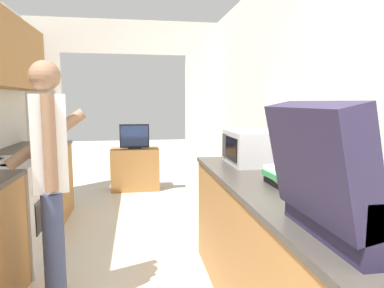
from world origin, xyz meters
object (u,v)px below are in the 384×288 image
person (50,181)px  television (135,137)px  microwave (253,147)px  tv_cabinet (135,169)px  range_oven (5,213)px  book_stack (287,177)px  suitcase (350,192)px

person → television: size_ratio=3.63×
person → microwave: size_ratio=3.31×
television → person: bearing=-99.7°
tv_cabinet → television: bearing=-90.0°
range_oven → microwave: (2.06, -0.43, 0.58)m
person → book_stack: size_ratio=5.59×
microwave → television: 2.94m
microwave → tv_cabinet: size_ratio=0.67×
person → book_stack: bearing=-121.9°
range_oven → microwave: 2.18m
range_oven → tv_cabinet: (1.10, 2.39, -0.12)m
microwave → television: size_ratio=1.10×
suitcase → tv_cabinet: 4.46m
suitcase → tv_cabinet: suitcase is taller
tv_cabinet → television: (0.00, -0.04, 0.52)m
range_oven → book_stack: range_oven is taller
suitcase → book_stack: (0.11, 0.77, -0.12)m
range_oven → book_stack: bearing=-30.1°
person → television: person is taller
range_oven → microwave: size_ratio=2.08×
book_stack → tv_cabinet: (-0.92, 3.56, -0.62)m
person → tv_cabinet: (0.53, 3.15, -0.56)m
microwave → tv_cabinet: microwave is taller
microwave → book_stack: 0.74m
suitcase → microwave: 1.51m
suitcase → television: bearing=100.7°
person → suitcase: size_ratio=2.93×
microwave → book_stack: microwave is taller
range_oven → television: television is taller
book_stack → person: bearing=164.5°
tv_cabinet → television: television is taller
person → book_stack: 1.50m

